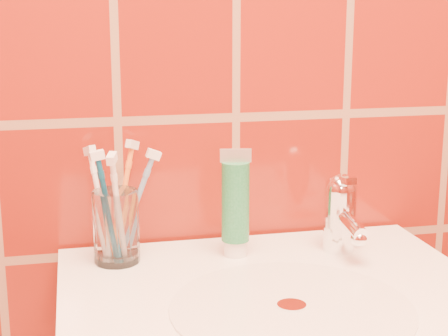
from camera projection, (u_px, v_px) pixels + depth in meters
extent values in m
cylinder|color=silver|center=(292.00, 307.00, 0.84)|extent=(0.30, 0.30, 0.00)
cylinder|color=white|center=(292.00, 306.00, 0.84)|extent=(0.04, 0.04, 0.00)
cylinder|color=white|center=(116.00, 227.00, 0.98)|extent=(0.07, 0.07, 0.11)
cylinder|color=white|center=(235.00, 248.00, 1.02)|extent=(0.03, 0.03, 0.02)
cylinder|color=#1B713F|center=(235.00, 202.00, 1.00)|extent=(0.04, 0.04, 0.12)
cube|color=beige|center=(236.00, 156.00, 0.98)|extent=(0.05, 0.01, 0.02)
cylinder|color=white|center=(339.00, 220.00, 1.03)|extent=(0.05, 0.05, 0.09)
sphere|color=white|center=(341.00, 189.00, 1.02)|extent=(0.05, 0.05, 0.05)
cylinder|color=white|center=(350.00, 223.00, 0.99)|extent=(0.02, 0.09, 0.03)
cube|color=white|center=(344.00, 180.00, 1.00)|extent=(0.02, 0.06, 0.01)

